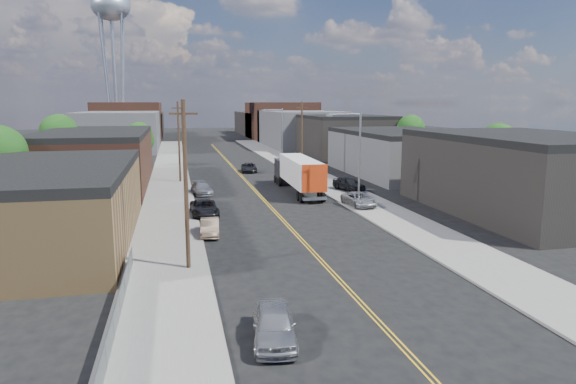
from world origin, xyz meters
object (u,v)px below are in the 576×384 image
water_tower (111,12)px  car_ahead_truck (249,168)px  semi_truck (297,172)px  car_right_lot_c (349,183)px  car_left_c (204,208)px  car_left_a (274,324)px  car_left_d (201,188)px  car_right_lot_a (359,199)px  car_left_b (210,227)px

water_tower → car_ahead_truck: 68.69m
semi_truck → water_tower: bearing=111.1°
water_tower → car_right_lot_c: (32.16, -76.00, -29.72)m
semi_truck → car_left_c: 15.14m
car_left_c → car_ahead_truck: 29.16m
car_left_a → car_right_lot_c: bearing=74.1°
semi_truck → car_left_d: (-10.56, 0.58, -1.57)m
semi_truck → car_right_lot_c: 5.94m
car_left_c → car_ahead_truck: (8.01, 28.04, -0.05)m
semi_truck → car_left_d: semi_truck is taller
car_right_lot_a → car_right_lot_c: size_ratio=1.02×
water_tower → car_ahead_truck: water_tower is taller
car_left_c → semi_truck: bearing=41.7°
car_left_a → car_right_lot_a: size_ratio=0.95×
water_tower → car_right_lot_c: 87.72m
water_tower → semi_truck: (26.50, -74.76, -28.42)m
car_left_b → car_left_d: 17.99m
water_tower → car_left_a: water_tower is taller
car_right_lot_a → water_tower: bearing=104.2°
water_tower → semi_truck: size_ratio=2.46×
car_ahead_truck → car_left_d: bearing=-109.2°
semi_truck → car_left_a: size_ratio=3.42×
water_tower → car_ahead_truck: size_ratio=8.01×
semi_truck → car_left_a: semi_truck is taller
car_ahead_truck → car_left_c: bearing=-100.9°
car_left_b → car_left_d: bearing=93.1°
car_left_b → car_left_a: bearing=-81.4°
car_right_lot_a → car_right_lot_c: bearing=71.7°
car_left_b → car_right_lot_a: (14.60, 7.54, 0.15)m
car_left_a → car_right_lot_c: size_ratio=0.97×
water_tower → car_right_lot_c: bearing=-67.1°
water_tower → car_left_a: bearing=-81.2°
car_left_d → car_left_b: bearing=-99.0°
car_left_a → car_left_c: 25.14m
car_left_c → car_right_lot_a: 14.61m
car_left_b → car_right_lot_a: bearing=31.5°
semi_truck → car_ahead_truck: (-2.89, 17.65, -1.59)m
semi_truck → car_ahead_truck: bearing=100.9°
water_tower → car_left_a: 115.49m
semi_truck → car_left_d: bearing=178.5°
car_left_b → car_left_d: car_left_d is taller
semi_truck → car_right_lot_a: (3.70, -9.86, -1.44)m
car_right_lot_a → semi_truck: bearing=105.1°
car_left_c → car_right_lot_a: bearing=0.1°
car_left_a → car_left_d: (-1.06, 36.07, -0.09)m
car_left_a → car_ahead_truck: size_ratio=0.95×
car_left_b → car_ahead_truck: (8.01, 35.06, 0.00)m
car_left_a → car_left_b: size_ratio=1.13×
car_left_b → car_right_lot_c: car_right_lot_c is taller
semi_truck → car_right_lot_c: (5.66, -1.24, -1.30)m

